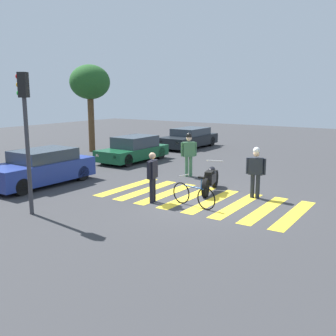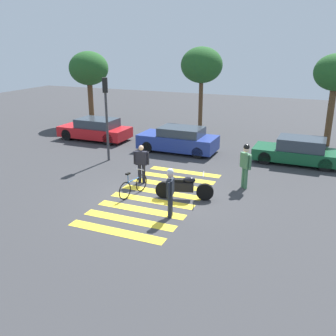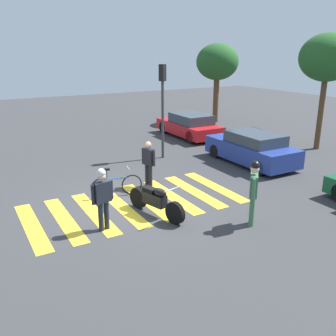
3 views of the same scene
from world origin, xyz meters
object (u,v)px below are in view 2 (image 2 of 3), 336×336
(car_red_convertible, at_px, (95,129))
(traffic_light_pole, at_px, (106,106))
(officer_on_foot, at_px, (141,162))
(pedestrian_bystander, at_px, (246,163))
(car_blue_hatchback, at_px, (178,140))
(car_green_compact, at_px, (298,151))
(leaning_bicycle, at_px, (133,186))
(officer_by_motorcycle, at_px, (170,189))
(police_motorcycle, at_px, (184,188))

(car_red_convertible, relative_size, traffic_light_pole, 1.06)
(officer_on_foot, distance_m, pedestrian_bystander, 4.29)
(car_blue_hatchback, distance_m, car_green_compact, 6.18)
(leaning_bicycle, bearing_deg, pedestrian_bystander, 32.58)
(leaning_bicycle, xyz_separation_m, officer_by_motorcycle, (2.07, -1.22, 0.62))
(car_green_compact, bearing_deg, car_blue_hatchback, -177.15)
(officer_by_motorcycle, height_order, pedestrian_bystander, pedestrian_bystander)
(officer_by_motorcycle, relative_size, car_red_convertible, 0.40)
(leaning_bicycle, xyz_separation_m, traffic_light_pole, (-3.33, 3.64, 2.38))
(police_motorcycle, distance_m, traffic_light_pole, 6.60)
(police_motorcycle, distance_m, car_blue_hatchback, 6.59)
(officer_by_motorcycle, distance_m, car_red_convertible, 11.71)
(leaning_bicycle, relative_size, car_blue_hatchback, 0.40)
(pedestrian_bystander, bearing_deg, leaning_bicycle, -147.42)
(pedestrian_bystander, height_order, traffic_light_pole, traffic_light_pole)
(police_motorcycle, distance_m, officer_by_motorcycle, 1.74)
(leaning_bicycle, bearing_deg, officer_on_foot, 102.92)
(officer_on_foot, xyz_separation_m, pedestrian_bystander, (4.15, 1.09, 0.16))
(pedestrian_bystander, xyz_separation_m, car_red_convertible, (-10.11, 4.53, -0.46))
(officer_on_foot, distance_m, traffic_light_pole, 4.19)
(police_motorcycle, xyz_separation_m, pedestrian_bystander, (1.88, 2.03, 0.63))
(officer_by_motorcycle, distance_m, pedestrian_bystander, 4.08)
(officer_by_motorcycle, xyz_separation_m, traffic_light_pole, (-5.39, 4.86, 1.76))
(police_motorcycle, xyz_separation_m, officer_by_motorcycle, (0.11, -1.65, 0.55))
(police_motorcycle, relative_size, car_red_convertible, 0.50)
(car_blue_hatchback, bearing_deg, car_green_compact, 2.85)
(officer_on_foot, distance_m, car_green_compact, 7.99)
(officer_on_foot, height_order, pedestrian_bystander, pedestrian_bystander)
(car_blue_hatchback, distance_m, traffic_light_pole, 4.45)
(officer_on_foot, bearing_deg, leaning_bicycle, -77.08)
(leaning_bicycle, xyz_separation_m, car_green_compact, (5.53, 6.79, 0.23))
(leaning_bicycle, relative_size, pedestrian_bystander, 0.91)
(car_blue_hatchback, bearing_deg, leaning_bicycle, -84.39)
(officer_on_foot, relative_size, officer_by_motorcycle, 0.94)
(police_motorcycle, xyz_separation_m, leaning_bicycle, (-1.96, -0.43, -0.08))
(leaning_bicycle, distance_m, car_blue_hatchback, 6.52)
(pedestrian_bystander, distance_m, car_red_convertible, 11.09)
(leaning_bicycle, bearing_deg, car_red_convertible, 131.92)
(car_blue_hatchback, height_order, car_green_compact, car_blue_hatchback)
(car_blue_hatchback, height_order, traffic_light_pole, traffic_light_pole)
(officer_on_foot, bearing_deg, officer_by_motorcycle, -47.34)
(police_motorcycle, relative_size, car_blue_hatchback, 0.51)
(officer_by_motorcycle, bearing_deg, leaning_bicycle, 149.45)
(officer_on_foot, height_order, car_green_compact, officer_on_foot)
(officer_by_motorcycle, distance_m, car_green_compact, 8.74)
(leaning_bicycle, bearing_deg, police_motorcycle, 12.29)
(officer_by_motorcycle, relative_size, traffic_light_pole, 0.43)
(leaning_bicycle, relative_size, traffic_light_pole, 0.42)
(officer_by_motorcycle, relative_size, car_blue_hatchback, 0.41)
(police_motorcycle, height_order, officer_on_foot, officer_on_foot)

